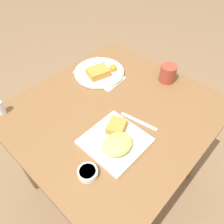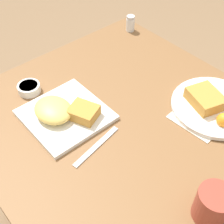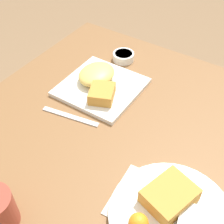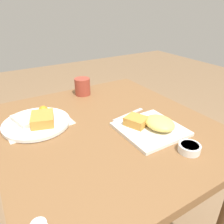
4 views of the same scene
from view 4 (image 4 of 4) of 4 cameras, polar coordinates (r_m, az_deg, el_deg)
dining_table at (r=1.00m, az=-1.62°, el=-7.99°), size 0.95×0.88×0.78m
menu_card at (r=1.00m, az=-18.44°, el=-3.28°), size 0.18×0.28×0.00m
plate_square_near at (r=0.92m, az=10.36°, el=-3.53°), size 0.25×0.25×0.06m
plate_oval_far at (r=0.99m, az=-18.96°, el=-2.29°), size 0.28×0.28×0.05m
sauce_ramekin at (r=0.83m, az=19.57°, el=-8.83°), size 0.08×0.08×0.03m
butter_knife at (r=1.03m, az=4.32°, el=-0.67°), size 0.05×0.19×0.00m
coffee_mug at (r=1.26m, az=-7.71°, el=6.61°), size 0.09×0.09×0.10m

